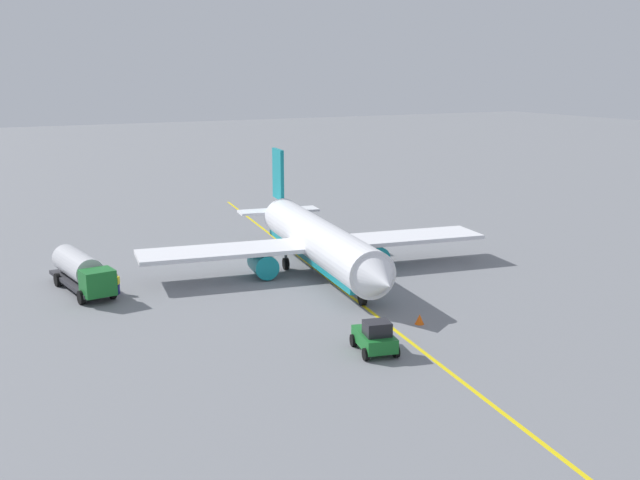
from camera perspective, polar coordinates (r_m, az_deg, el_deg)
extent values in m
plane|color=slate|center=(67.65, 0.00, -2.48)|extent=(400.00, 400.00, 0.00)
cylinder|color=white|center=(66.96, 0.00, -0.10)|extent=(24.58, 7.43, 3.77)
cube|color=teal|center=(67.19, 0.00, -0.96)|extent=(23.14, 6.56, 1.05)
cone|color=white|center=(54.75, 4.58, -3.07)|extent=(3.89, 4.09, 3.62)
cone|color=white|center=(80.14, -3.28, 2.30)|extent=(5.16, 3.89, 3.20)
cube|color=teal|center=(78.89, -3.18, 5.00)|extent=(3.22, 0.84, 5.20)
cube|color=white|center=(79.50, -3.15, 2.23)|extent=(3.66, 8.67, 0.24)
cube|color=white|center=(67.98, -0.27, -0.31)|extent=(9.60, 32.13, 0.36)
cylinder|color=teal|center=(69.34, 4.02, -1.14)|extent=(3.48, 2.56, 2.10)
cylinder|color=teal|center=(66.10, -4.33, -1.84)|extent=(3.48, 2.56, 2.10)
cylinder|color=#4C4C51|center=(58.22, 3.23, -3.86)|extent=(0.24, 0.24, 1.20)
cylinder|color=black|center=(58.40, 3.22, -4.42)|extent=(1.15, 0.56, 1.10)
cylinder|color=#4C4C51|center=(70.04, 1.48, -0.98)|extent=(0.24, 0.24, 1.20)
cylinder|color=black|center=(70.18, 1.48, -1.46)|extent=(1.15, 0.56, 1.10)
cylinder|color=#4C4C51|center=(68.45, -2.60, -1.31)|extent=(0.24, 0.24, 1.20)
cylinder|color=black|center=(68.60, -2.60, -1.80)|extent=(1.15, 0.56, 1.10)
cube|color=#2D2D33|center=(65.24, -17.62, -3.03)|extent=(9.59, 3.70, 0.30)
cube|color=#196B28|center=(61.06, -16.44, -3.09)|extent=(2.30, 2.64, 2.00)
cube|color=black|center=(60.13, -16.18, -2.92)|extent=(0.42, 2.00, 0.90)
cylinder|color=silver|center=(65.47, -17.85, -1.82)|extent=(6.79, 3.13, 2.30)
cylinder|color=black|center=(62.11, -15.41, -3.82)|extent=(1.14, 0.49, 1.10)
cylinder|color=black|center=(61.37, -17.60, -4.16)|extent=(1.14, 0.49, 1.10)
cylinder|color=black|center=(67.75, -17.20, -2.56)|extent=(1.14, 0.49, 1.10)
cylinder|color=black|center=(67.07, -19.23, -2.86)|extent=(1.14, 0.49, 1.10)
cube|color=#196B28|center=(49.02, 4.13, -7.47)|extent=(3.95, 2.74, 0.90)
cube|color=black|center=(48.28, 4.34, -6.67)|extent=(1.72, 1.87, 0.90)
cylinder|color=black|center=(50.04, 2.54, -7.57)|extent=(0.85, 0.47, 0.80)
cylinder|color=black|center=(50.64, 4.71, -7.35)|extent=(0.85, 0.47, 0.80)
cylinder|color=black|center=(47.73, 3.49, -8.62)|extent=(0.85, 0.47, 0.80)
cylinder|color=black|center=(48.36, 5.76, -8.36)|extent=(0.85, 0.47, 0.80)
cube|color=navy|center=(63.33, -15.07, -3.60)|extent=(0.54, 0.50, 0.85)
cube|color=yellow|center=(63.14, -15.11, -2.97)|extent=(0.63, 0.57, 0.60)
sphere|color=tan|center=(63.02, -15.13, -2.58)|extent=(0.24, 0.24, 0.24)
cone|color=#F2590F|center=(54.60, 7.53, -5.95)|extent=(0.67, 0.67, 0.74)
cube|color=yellow|center=(67.65, 0.00, -2.47)|extent=(77.45, 12.26, 0.01)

